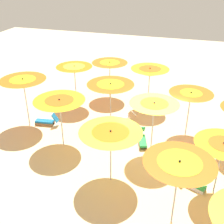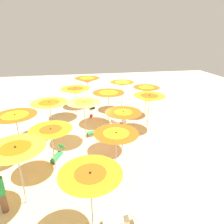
# 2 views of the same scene
# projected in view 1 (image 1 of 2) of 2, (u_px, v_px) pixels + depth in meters

# --- Properties ---
(ground) EXTENTS (41.93, 41.93, 0.04)m
(ground) POSITION_uv_depth(u_px,v_px,m) (152.00, 152.00, 12.44)
(ground) COLOR beige
(beach_umbrella_2) EXTENTS (1.98, 1.98, 2.25)m
(beach_umbrella_2) POSITION_uv_depth(u_px,v_px,m) (191.00, 96.00, 12.73)
(beach_umbrella_2) COLOR #B2B2B7
(beach_umbrella_2) RESTS_ON ground
(beach_umbrella_3) EXTENTS (2.06, 2.06, 2.37)m
(beach_umbrella_3) POSITION_uv_depth(u_px,v_px,m) (150.00, 72.00, 15.23)
(beach_umbrella_3) COLOR #B2B2B7
(beach_umbrella_3) RESTS_ON ground
(beach_umbrella_4) EXTENTS (2.08, 2.08, 2.26)m
(beach_umbrella_4) POSITION_uv_depth(u_px,v_px,m) (110.00, 65.00, 16.46)
(beach_umbrella_4) COLOR #B2B2B7
(beach_umbrella_4) RESTS_ON ground
(beach_umbrella_6) EXTENTS (1.93, 1.93, 2.18)m
(beach_umbrella_6) POSITION_uv_depth(u_px,v_px,m) (223.00, 149.00, 9.37)
(beach_umbrella_6) COLOR #B2B2B7
(beach_umbrella_6) RESTS_ON ground
(beach_umbrella_7) EXTENTS (1.99, 1.99, 2.50)m
(beach_umbrella_7) POSITION_uv_depth(u_px,v_px,m) (154.00, 106.00, 11.25)
(beach_umbrella_7) COLOR #B2B2B7
(beach_umbrella_7) RESTS_ON ground
(beach_umbrella_8) EXTENTS (2.27, 2.27, 2.29)m
(beach_umbrella_8) POSITION_uv_depth(u_px,v_px,m) (110.00, 87.00, 13.51)
(beach_umbrella_8) COLOR #B2B2B7
(beach_umbrella_8) RESTS_ON ground
(beach_umbrella_9) EXTENTS (1.98, 1.98, 2.39)m
(beach_umbrella_9) POSITION_uv_depth(u_px,v_px,m) (74.00, 69.00, 15.45)
(beach_umbrella_9) COLOR #B2B2B7
(beach_umbrella_9) RESTS_ON ground
(beach_umbrella_11) EXTENTS (2.09, 2.09, 2.47)m
(beach_umbrella_11) POSITION_uv_depth(u_px,v_px,m) (179.00, 167.00, 8.06)
(beach_umbrella_11) COLOR #B2B2B7
(beach_umbrella_11) RESTS_ON ground
(beach_umbrella_12) EXTENTS (2.25, 2.25, 2.22)m
(beach_umbrella_12) POSITION_uv_depth(u_px,v_px,m) (111.00, 136.00, 9.94)
(beach_umbrella_12) COLOR #B2B2B7
(beach_umbrella_12) RESTS_ON ground
(beach_umbrella_13) EXTENTS (2.19, 2.19, 2.30)m
(beach_umbrella_13) POSITION_uv_depth(u_px,v_px,m) (60.00, 104.00, 11.99)
(beach_umbrella_13) COLOR #B2B2B7
(beach_umbrella_13) RESTS_ON ground
(beach_umbrella_14) EXTENTS (2.19, 2.19, 2.54)m
(beach_umbrella_14) POSITION_uv_depth(u_px,v_px,m) (23.00, 83.00, 13.40)
(beach_umbrella_14) COLOR #B2B2B7
(beach_umbrella_14) RESTS_ON ground
(lounger_1) EXTENTS (0.50, 1.23, 0.65)m
(lounger_1) POSITION_uv_depth(u_px,v_px,m) (46.00, 121.00, 14.39)
(lounger_1) COLOR olive
(lounger_1) RESTS_ON ground
(lounger_2) EXTENTS (1.03, 1.26, 0.65)m
(lounger_2) POSITION_uv_depth(u_px,v_px,m) (123.00, 117.00, 14.78)
(lounger_2) COLOR silver
(lounger_2) RESTS_ON ground
(lounger_3) EXTENTS (0.76, 1.22, 0.65)m
(lounger_3) POSITION_uv_depth(u_px,v_px,m) (191.00, 182.00, 10.45)
(lounger_3) COLOR silver
(lounger_3) RESTS_ON ground
(lounger_4) EXTENTS (1.30, 0.69, 0.64)m
(lounger_4) POSITION_uv_depth(u_px,v_px,m) (142.00, 139.00, 12.92)
(lounger_4) COLOR olive
(lounger_4) RESTS_ON ground
(beach_ball) EXTENTS (0.26, 0.26, 0.26)m
(beach_ball) POSITION_uv_depth(u_px,v_px,m) (83.00, 131.00, 13.68)
(beach_ball) COLOR red
(beach_ball) RESTS_ON ground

